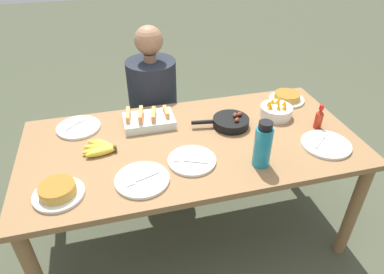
{
  "coord_description": "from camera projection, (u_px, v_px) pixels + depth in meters",
  "views": [
    {
      "loc": [
        -0.39,
        -1.51,
        1.85
      ],
      "look_at": [
        0.0,
        0.0,
        0.77
      ],
      "focal_mm": 32.0,
      "sensor_mm": 36.0,
      "label": 1
    }
  ],
  "objects": [
    {
      "name": "ground_plane",
      "position": [
        192.0,
        229.0,
        2.34
      ],
      "size": [
        14.0,
        14.0,
        0.0
      ],
      "primitive_type": "plane",
      "color": "#474C38"
    },
    {
      "name": "dining_table",
      "position": [
        192.0,
        154.0,
        1.97
      ],
      "size": [
        1.87,
        0.91,
        0.74
      ],
      "color": "olive",
      "rests_on": "ground_plane"
    },
    {
      "name": "banana_bunch",
      "position": [
        101.0,
        148.0,
        1.83
      ],
      "size": [
        0.19,
        0.17,
        0.04
      ],
      "color": "yellow",
      "rests_on": "dining_table"
    },
    {
      "name": "melon_tray",
      "position": [
        148.0,
        120.0,
        2.04
      ],
      "size": [
        0.3,
        0.19,
        0.1
      ],
      "color": "silver",
      "rests_on": "dining_table"
    },
    {
      "name": "skillet",
      "position": [
        230.0,
        122.0,
        2.03
      ],
      "size": [
        0.34,
        0.22,
        0.08
      ],
      "rotation": [
        0.0,
        0.0,
        3.0
      ],
      "color": "black",
      "rests_on": "dining_table"
    },
    {
      "name": "frittata_plate_center",
      "position": [
        58.0,
        191.0,
        1.55
      ],
      "size": [
        0.23,
        0.23,
        0.06
      ],
      "color": "silver",
      "rests_on": "dining_table"
    },
    {
      "name": "frittata_plate_side",
      "position": [
        287.0,
        98.0,
        2.29
      ],
      "size": [
        0.23,
        0.23,
        0.05
      ],
      "color": "silver",
      "rests_on": "dining_table"
    },
    {
      "name": "empty_plate_near_front",
      "position": [
        142.0,
        180.0,
        1.64
      ],
      "size": [
        0.26,
        0.26,
        0.02
      ],
      "color": "silver",
      "rests_on": "dining_table"
    },
    {
      "name": "empty_plate_far_left",
      "position": [
        326.0,
        144.0,
        1.88
      ],
      "size": [
        0.27,
        0.27,
        0.02
      ],
      "color": "silver",
      "rests_on": "dining_table"
    },
    {
      "name": "empty_plate_far_right",
      "position": [
        79.0,
        127.0,
        2.02
      ],
      "size": [
        0.25,
        0.25,
        0.02
      ],
      "color": "silver",
      "rests_on": "dining_table"
    },
    {
      "name": "empty_plate_mid_edge",
      "position": [
        192.0,
        160.0,
        1.76
      ],
      "size": [
        0.25,
        0.25,
        0.02
      ],
      "color": "silver",
      "rests_on": "dining_table"
    },
    {
      "name": "fruit_bowl_mango",
      "position": [
        276.0,
        110.0,
        2.12
      ],
      "size": [
        0.2,
        0.2,
        0.12
      ],
      "color": "silver",
      "rests_on": "dining_table"
    },
    {
      "name": "water_bottle",
      "position": [
        263.0,
        145.0,
        1.68
      ],
      "size": [
        0.09,
        0.09,
        0.25
      ],
      "color": "teal",
      "rests_on": "dining_table"
    },
    {
      "name": "hot_sauce_bottle",
      "position": [
        319.0,
        118.0,
        2.0
      ],
      "size": [
        0.05,
        0.05,
        0.15
      ],
      "color": "#B72814",
      "rests_on": "dining_table"
    },
    {
      "name": "person_figure",
      "position": [
        155.0,
        120.0,
        2.57
      ],
      "size": [
        0.38,
        0.38,
        1.2
      ],
      "color": "black",
      "rests_on": "ground_plane"
    }
  ]
}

